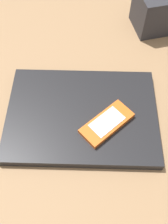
% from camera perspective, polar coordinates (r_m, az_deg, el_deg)
% --- Properties ---
extents(desk_surface, '(1.20, 0.80, 0.03)m').
position_cam_1_polar(desk_surface, '(0.61, -0.94, 1.56)').
color(desk_surface, '#9E7751').
rests_on(desk_surface, ground).
extents(laptop_closed, '(0.35, 0.28, 0.02)m').
position_cam_1_polar(laptop_closed, '(0.57, -0.00, -0.56)').
color(laptop_closed, black).
rests_on(laptop_closed, desk_surface).
extents(cell_phone_on_laptop, '(0.12, 0.10, 0.01)m').
position_cam_1_polar(cell_phone_on_laptop, '(0.54, 4.83, -2.35)').
color(cell_phone_on_laptop, orange).
rests_on(cell_phone_on_laptop, laptop_closed).
extents(desk_organizer, '(0.15, 0.11, 0.10)m').
position_cam_1_polar(desk_organizer, '(0.77, 16.30, 20.06)').
color(desk_organizer, '#2D2D33').
rests_on(desk_organizer, desk_surface).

